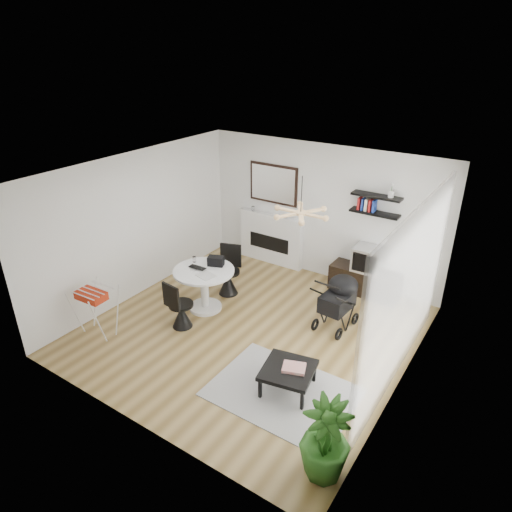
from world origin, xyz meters
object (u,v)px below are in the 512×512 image
Objects in this scene: coffee_table at (288,371)px; stroller at (338,303)px; drying_rack at (96,310)px; potted_plant at (325,439)px; crt_tv at (368,259)px; dining_table at (204,283)px; tv_console at (365,281)px; fireplace at (271,233)px.

stroller is at bearing 92.98° from coffee_table.
coffee_table is (3.29, 0.55, -0.12)m from drying_rack.
coffee_table is at bearing 136.66° from potted_plant.
dining_table is at bearing -135.89° from crt_tv.
coffee_table is (0.10, -3.16, -0.40)m from crt_tv.
drying_rack is (-0.98, -1.57, -0.08)m from dining_table.
tv_console is 1.32× the size of stroller.
fireplace is 4.00m from drying_rack.
tv_console is 4.27m from potted_plant.
dining_table is at bearing -89.09° from fireplace.
dining_table is 1.32× the size of coffee_table.
fireplace is at bearing 175.69° from crt_tv.
dining_table is (-2.20, -2.14, -0.21)m from crt_tv.
potted_plant is at bearing -74.87° from crt_tv.
crt_tv is 1.33m from stroller.
tv_console is 3.07m from dining_table.
dining_table is (0.04, -2.30, -0.16)m from fireplace.
tv_console reaches higher than coffee_table.
stroller is 1.23× the size of coffee_table.
potted_plant is (1.13, -4.11, 0.26)m from tv_console.
dining_table is at bearing 149.26° from potted_plant.
tv_console is 2.51× the size of crt_tv.
stroller is (0.01, -1.30, -0.30)m from crt_tv.
potted_plant is (4.29, -0.40, 0.07)m from drying_rack.
fireplace is 4.08m from coffee_table.
potted_plant reaches higher than dining_table.
tv_console is at bearing 171.12° from crt_tv.
tv_console is 1.32m from stroller.
fireplace is 2.31m from dining_table.
potted_plant is at bearing -74.61° from tv_console.
drying_rack is at bearing 174.73° from potted_plant.
drying_rack is at bearing -130.42° from tv_console.
dining_table reaches higher than coffee_table.
stroller is at bearing -88.79° from tv_console.
tv_console is at bearing 95.74° from stroller.
dining_table is 1.86m from drying_rack.
tv_console is 1.23× the size of dining_table.
crt_tv is 0.52× the size of stroller.
stroller is at bearing 34.29° from drying_rack.
potted_plant reaches higher than drying_rack.
stroller is (2.25, -1.47, -0.25)m from fireplace.
tv_console is at bearing 46.82° from drying_rack.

